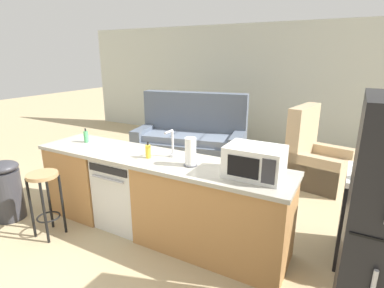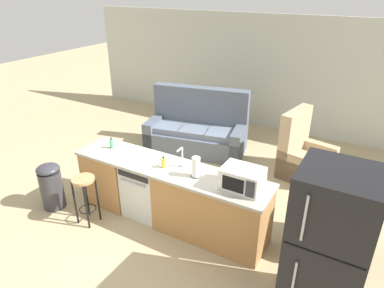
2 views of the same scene
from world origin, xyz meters
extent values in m
plane|color=tan|center=(0.00, 0.00, 0.00)|extent=(24.00, 24.00, 0.00)
cube|color=beige|center=(0.30, 4.20, 1.30)|extent=(10.00, 0.06, 2.60)
cube|color=#B77F47|center=(-0.93, 0.00, 0.43)|extent=(0.75, 0.62, 0.86)
cube|color=#B77F47|center=(0.83, 0.00, 0.43)|extent=(1.55, 0.62, 0.86)
cube|color=#ADA899|center=(0.15, 0.00, 0.88)|extent=(2.94, 0.66, 0.04)
cube|color=#49331C|center=(0.15, 0.00, 0.04)|extent=(2.86, 0.56, 0.08)
cube|color=silver|center=(-0.25, 0.00, 0.42)|extent=(0.58, 0.58, 0.84)
cube|color=black|center=(-0.25, -0.30, 0.78)|extent=(0.52, 0.01, 0.08)
cylinder|color=#B2B2B7|center=(-0.25, -0.31, 0.68)|extent=(0.44, 0.02, 0.02)
torus|color=black|center=(2.18, 0.42, 0.89)|extent=(0.16, 0.16, 0.01)
torus|color=black|center=(2.18, 0.68, 0.89)|extent=(0.16, 0.16, 0.01)
cube|color=white|center=(1.24, 0.00, 1.04)|extent=(0.50, 0.36, 0.28)
cube|color=black|center=(1.19, -0.18, 1.04)|extent=(0.27, 0.01, 0.18)
cube|color=#2D2D33|center=(1.41, -0.18, 1.04)|extent=(0.11, 0.01, 0.21)
cylinder|color=silver|center=(0.31, 0.11, 0.92)|extent=(0.07, 0.07, 0.03)
cylinder|color=silver|center=(0.31, 0.11, 1.06)|extent=(0.02, 0.02, 0.26)
cylinder|color=silver|center=(0.31, 0.04, 1.19)|extent=(0.02, 0.14, 0.02)
cylinder|color=#4C4C51|center=(0.61, -0.04, 0.91)|extent=(0.14, 0.14, 0.01)
cylinder|color=white|center=(0.61, -0.04, 1.05)|extent=(0.11, 0.11, 0.27)
cylinder|color=yellow|center=(0.11, -0.05, 0.97)|extent=(0.06, 0.06, 0.14)
cylinder|color=black|center=(0.11, -0.05, 1.06)|extent=(0.02, 0.02, 0.04)
cylinder|color=#4CB266|center=(-0.92, 0.06, 0.97)|extent=(0.06, 0.06, 0.14)
cylinder|color=black|center=(-0.92, 0.06, 1.06)|extent=(0.02, 0.02, 0.04)
sphere|color=#B2B2B7|center=(2.18, 0.42, 0.99)|extent=(0.17, 0.17, 0.17)
sphere|color=black|center=(2.18, 0.42, 1.08)|extent=(0.03, 0.03, 0.03)
cylinder|color=tan|center=(-0.86, -0.63, 0.72)|extent=(0.32, 0.32, 0.04)
cylinder|color=black|center=(-0.98, -0.74, 0.35)|extent=(0.03, 0.03, 0.70)
cylinder|color=black|center=(-0.75, -0.74, 0.35)|extent=(0.03, 0.03, 0.70)
cylinder|color=black|center=(-0.98, -0.52, 0.35)|extent=(0.03, 0.03, 0.70)
cylinder|color=black|center=(-0.75, -0.52, 0.35)|extent=(0.03, 0.03, 0.70)
torus|color=black|center=(-0.86, -0.63, 0.22)|extent=(0.25, 0.25, 0.02)
cylinder|color=#333338|center=(-1.61, -0.62, 0.31)|extent=(0.34, 0.34, 0.62)
ellipsoid|color=#333338|center=(-1.61, -0.62, 0.67)|extent=(0.35, 0.35, 0.14)
cube|color=#515B6B|center=(-0.65, 2.21, 0.21)|extent=(2.14, 1.28, 0.42)
cube|color=#515B6B|center=(-0.72, 2.53, 0.64)|extent=(2.01, 0.63, 1.27)
cube|color=#515B6B|center=(-1.53, 2.03, 0.31)|extent=(0.37, 0.92, 0.62)
cube|color=#515B6B|center=(0.23, 2.39, 0.31)|extent=(0.37, 0.92, 0.62)
cube|color=slate|center=(-1.18, 2.05, 0.48)|extent=(0.67, 0.73, 0.12)
cube|color=slate|center=(-0.64, 2.16, 0.48)|extent=(0.67, 0.73, 0.12)
cube|color=slate|center=(-0.10, 2.27, 0.48)|extent=(0.67, 0.73, 0.12)
cube|color=tan|center=(1.59, 2.30, 0.20)|extent=(0.95, 0.99, 0.40)
cube|color=tan|center=(1.29, 2.36, 0.60)|extent=(0.36, 0.87, 1.20)
cube|color=tan|center=(1.52, 1.96, 0.28)|extent=(0.82, 0.31, 0.55)
cube|color=tan|center=(1.65, 2.64, 0.28)|extent=(0.82, 0.31, 0.55)
camera|label=1|loc=(1.94, -2.45, 1.95)|focal=28.00mm
camera|label=2|loc=(2.49, -3.41, 3.22)|focal=32.00mm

